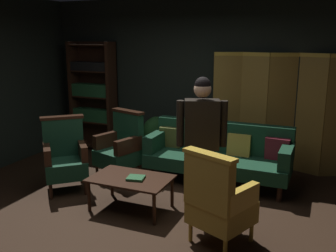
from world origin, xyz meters
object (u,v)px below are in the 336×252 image
at_px(folding_screen, 281,111).
at_px(armchair_wing_left, 65,156).
at_px(standing_figure, 202,135).
at_px(book_green_cloth, 136,178).
at_px(bookshelf, 93,95).
at_px(coffee_table, 131,181).
at_px(armchair_wing_right, 121,147).
at_px(velvet_couch, 219,152).
at_px(armchair_gilt_accent, 218,201).
at_px(potted_plant, 157,135).

relative_size(folding_screen, armchair_wing_left, 2.07).
distance_m(standing_figure, book_green_cloth, 1.00).
distance_m(bookshelf, standing_figure, 3.42).
bearing_deg(bookshelf, coffee_table, -47.20).
bearing_deg(armchair_wing_right, velvet_couch, 16.91).
relative_size(velvet_couch, standing_figure, 1.25).
relative_size(armchair_gilt_accent, potted_plant, 1.31).
relative_size(coffee_table, armchair_gilt_accent, 0.96).
distance_m(velvet_couch, book_green_cloth, 1.54).
height_order(armchair_wing_left, book_green_cloth, armchair_wing_left).
height_order(folding_screen, velvet_couch, folding_screen).
bearing_deg(coffee_table, armchair_wing_right, 126.30).
relative_size(velvet_couch, armchair_wing_left, 2.04).
bearing_deg(velvet_couch, bookshelf, 164.72).
height_order(armchair_gilt_accent, standing_figure, standing_figure).
height_order(potted_plant, book_green_cloth, potted_plant).
relative_size(bookshelf, armchair_wing_right, 1.97).
bearing_deg(velvet_couch, armchair_gilt_accent, -74.53).
xyz_separation_m(potted_plant, book_green_cloth, (0.60, -1.90, -0.02)).
relative_size(potted_plant, book_green_cloth, 3.82).
bearing_deg(coffee_table, armchair_wing_left, 170.10).
distance_m(folding_screen, velvet_couch, 1.26).
bearing_deg(armchair_gilt_accent, standing_figure, 124.45).
relative_size(armchair_wing_left, armchair_wing_right, 1.00).
distance_m(bookshelf, potted_plant, 1.57).
bearing_deg(armchair_wing_left, armchair_gilt_accent, -13.61).
distance_m(potted_plant, book_green_cloth, 1.99).
distance_m(armchair_wing_left, potted_plant, 1.80).
distance_m(velvet_couch, standing_figure, 1.34).
relative_size(armchair_wing_right, standing_figure, 0.61).
height_order(bookshelf, armchair_gilt_accent, bookshelf).
bearing_deg(standing_figure, bookshelf, 145.40).
xyz_separation_m(coffee_table, book_green_cloth, (0.08, -0.02, 0.06)).
xyz_separation_m(armchair_wing_left, book_green_cloth, (1.25, -0.22, -0.06)).
distance_m(armchair_gilt_accent, book_green_cloth, 1.21).
bearing_deg(armchair_gilt_accent, armchair_wing_left, 166.39).
height_order(velvet_couch, coffee_table, velvet_couch).
bearing_deg(armchair_gilt_accent, book_green_cloth, 162.76).
xyz_separation_m(bookshelf, potted_plant, (1.43, -0.22, -0.59)).
xyz_separation_m(velvet_couch, potted_plant, (-1.27, 0.52, 0.00)).
bearing_deg(velvet_couch, armchair_wing_right, -163.09).
bearing_deg(armchair_wing_right, armchair_wing_left, -123.90).
relative_size(folding_screen, standing_figure, 1.27).
relative_size(armchair_gilt_accent, book_green_cloth, 5.02).
relative_size(coffee_table, armchair_wing_right, 0.96).
bearing_deg(armchair_wing_left, velvet_couch, 31.11).
bearing_deg(book_green_cloth, folding_screen, 57.52).
xyz_separation_m(armchair_gilt_accent, standing_figure, (-0.37, 0.54, 0.54)).
bearing_deg(potted_plant, armchair_gilt_accent, -52.20).
bearing_deg(standing_figure, book_green_cloth, -166.93).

